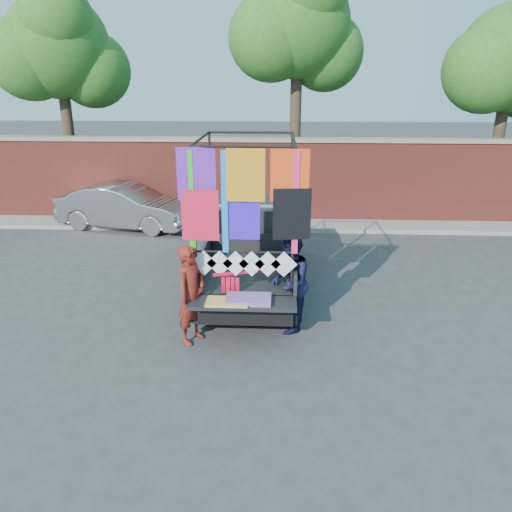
{
  "coord_description": "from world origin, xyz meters",
  "views": [
    {
      "loc": [
        0.53,
        -8.44,
        4.34
      ],
      "look_at": [
        0.13,
        -0.18,
        1.36
      ],
      "focal_mm": 35.0,
      "sensor_mm": 36.0,
      "label": 1
    }
  ],
  "objects_px": {
    "pickup_truck": "(252,245)",
    "sedan": "(125,207)",
    "woman": "(191,295)",
    "man": "(289,283)"
  },
  "relations": [
    {
      "from": "sedan",
      "to": "pickup_truck",
      "type": "bearing_deg",
      "value": -122.53
    },
    {
      "from": "pickup_truck",
      "to": "man",
      "type": "relative_size",
      "value": 2.9
    },
    {
      "from": "sedan",
      "to": "woman",
      "type": "height_order",
      "value": "woman"
    },
    {
      "from": "sedan",
      "to": "woman",
      "type": "relative_size",
      "value": 2.31
    },
    {
      "from": "pickup_truck",
      "to": "woman",
      "type": "height_order",
      "value": "pickup_truck"
    },
    {
      "from": "sedan",
      "to": "woman",
      "type": "bearing_deg",
      "value": -143.07
    },
    {
      "from": "pickup_truck",
      "to": "sedan",
      "type": "bearing_deg",
      "value": 135.73
    },
    {
      "from": "pickup_truck",
      "to": "sedan",
      "type": "xyz_separation_m",
      "value": [
        -4.07,
        3.97,
        -0.18
      ]
    },
    {
      "from": "woman",
      "to": "sedan",
      "type": "bearing_deg",
      "value": 52.28
    },
    {
      "from": "woman",
      "to": "man",
      "type": "bearing_deg",
      "value": -46.29
    }
  ]
}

